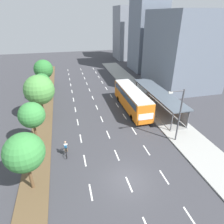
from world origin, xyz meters
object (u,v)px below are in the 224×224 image
Objects in this scene: bus at (132,98)px; median_tree_nearest at (24,153)px; median_tree_second at (32,115)px; median_tree_fifth at (43,69)px; median_tree_fourth at (42,82)px; bus_shelter at (160,99)px; median_tree_third at (39,90)px; cyclist at (66,149)px; streetlight at (179,112)px.

bus is 2.06× the size of median_tree_nearest.
median_tree_second is 19.78m from median_tree_fifth.
median_tree_nearest reaches higher than median_tree_fourth.
median_tree_third is (-17.71, 1.44, 2.55)m from bus_shelter.
bus is 18.71m from median_tree_nearest.
streetlight reaches higher than cyclist.
median_tree_second is 0.81× the size of streetlight.
median_tree_nearest is (-17.89, -11.74, 2.10)m from bus_shelter.
median_tree_nearest is at bearing -146.72° from bus_shelter.
bus_shelter is at bearing -39.08° from median_tree_fifth.
bus is at bearing -2.06° from median_tree_third.
cyclist is 5.24m from median_tree_second.
median_tree_second is at bearing 168.35° from streetlight.
median_tree_fifth is (-0.12, 26.37, 0.02)m from median_tree_nearest.
bus is at bearing 103.00° from streetlight.
bus is 6.20× the size of cyclist.
bus_shelter is 2.87× the size of median_tree_fourth.
bus is 9.81m from streetlight.
cyclist is (-10.56, -8.81, -1.28)m from bus.
median_tree_third is (0.34, 6.59, 0.48)m from median_tree_second.
median_tree_fifth is (-13.73, 13.67, 1.91)m from bus.
bus is at bearing 167.39° from bus_shelter.
bus is 2.36× the size of median_tree_fourth.
streetlight is at bearing -77.00° from bus.
bus is 13.64m from median_tree_third.
median_tree_fifth is at bearing 135.13° from bus.
bus_shelter is at bearing -24.12° from median_tree_fourth.
median_tree_fourth is (0.10, 13.19, -0.48)m from median_tree_second.
bus is 19.47m from median_tree_fifth.
streetlight is (12.73, -0.59, 3.10)m from cyclist.
median_tree_fourth is at bearing 92.04° from median_tree_third.
streetlight is (2.17, -9.40, 1.82)m from bus.
median_tree_nearest is 1.14× the size of median_tree_fourth.
median_tree_second is (-0.16, 6.59, -0.03)m from median_tree_nearest.
median_tree_third is 6.67m from median_tree_fourth.
cyclist is at bearing -78.94° from median_tree_fourth.
bus_shelter reaches higher than cyclist.
median_tree_third is at bearing -88.69° from median_tree_fifth.
bus_shelter is at bearing 27.88° from cyclist.
median_tree_nearest reaches higher than cyclist.
bus_shelter is 1.22× the size of bus.
median_tree_fifth is at bearing 89.89° from median_tree_second.
streetlight is at bearing 11.83° from median_tree_nearest.
median_tree_third is at bearing 107.16° from cyclist.
bus_shelter is at bearing 33.28° from median_tree_nearest.
streetlight reaches higher than median_tree_nearest.
bus is 13.81m from cyclist.
cyclist is at bearing -152.12° from bus_shelter.
median_tree_nearest is at bearing -89.85° from median_tree_fourth.
median_tree_nearest is at bearing -128.11° from cyclist.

